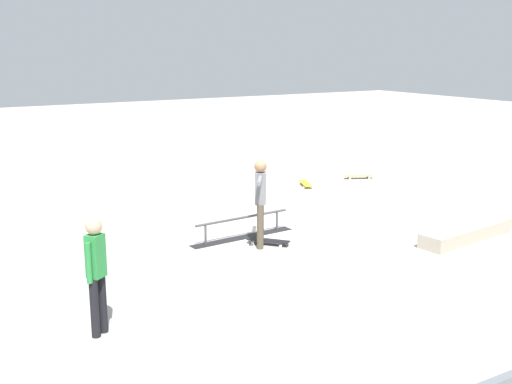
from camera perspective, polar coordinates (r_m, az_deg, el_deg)
name	(u,v)px	position (r m, az deg, el deg)	size (l,w,h in m)	color
ground_plane	(259,231)	(12.56, 0.32, -3.57)	(60.00, 60.00, 0.00)	#ADA89E
grind_rail	(243,228)	(12.10, -1.22, -3.31)	(2.23, 0.40, 0.42)	black
skate_ledge	(466,233)	(12.63, 18.49, -3.53)	(2.29, 0.51, 0.27)	#B2A893
skater_main	(260,197)	(11.32, 0.40, -0.48)	(0.79, 1.12, 1.62)	brown
skateboard_main	(268,241)	(11.71, 1.12, -4.43)	(0.66, 0.74, 0.09)	black
bystander_green_shirt	(96,270)	(8.16, -14.24, -6.84)	(0.32, 0.26, 1.54)	black
loose_skateboard_yellow	(306,183)	(16.60, 4.50, 0.77)	(0.48, 0.82, 0.09)	yellow
loose_skateboard_natural	(359,176)	(17.72, 9.27, 1.43)	(0.80, 0.54, 0.09)	tan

